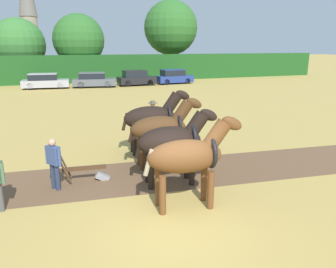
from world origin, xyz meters
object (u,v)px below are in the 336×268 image
parked_car_left (94,80)px  draft_horse_trail_left (162,128)px  tree_center_right (171,28)px  church_spire (28,7)px  draft_horse_lead_left (189,156)px  farmer_at_plow (54,161)px  tree_center (79,40)px  parked_car_center (174,77)px  parked_car_center_left (136,78)px  draft_horse_lead_right (173,141)px  parked_car_far_left (45,81)px  tree_center_left (18,45)px  plow (89,172)px  draft_horse_trail_right (153,118)px  farmer_beside_team (153,116)px

parked_car_left → draft_horse_trail_left: bearing=-81.4°
tree_center_right → draft_horse_trail_left: tree_center_right is taller
tree_center_right → church_spire: 28.64m
church_spire → draft_horse_lead_left: (6.24, -57.48, -9.05)m
farmer_at_plow → tree_center: bearing=47.6°
tree_center → parked_car_center: 12.69m
parked_car_center → church_spire: bearing=113.1°
parked_car_center_left → draft_horse_lead_right: bearing=-104.8°
tree_center_right → draft_horse_lead_right: 37.04m
draft_horse_trail_left → parked_car_far_left: draft_horse_trail_left is taller
farmer_at_plow → parked_car_center_left: parked_car_center_left is taller
tree_center_left → farmer_at_plow: (3.41, -35.09, -3.34)m
farmer_at_plow → parked_car_far_left: farmer_at_plow is taller
tree_center → parked_car_center_left: bearing=-55.9°
tree_center → church_spire: bearing=105.8°
tree_center_left → parked_car_center: tree_center_left is taller
tree_center_left → tree_center: 7.44m
tree_center_right → parked_car_center: bearing=-107.5°
parked_car_far_left → parked_car_center: (13.63, -0.17, 0.03)m
tree_center_left → church_spire: church_spire is taller
draft_horse_trail_left → church_spire: bearing=102.2°
farmer_at_plow → draft_horse_lead_right: bearing=-48.1°
parked_car_center_left → parked_car_center: parked_car_center_left is taller
tree_center → farmer_at_plow: size_ratio=4.98×
draft_horse_lead_right → parked_car_left: bearing=93.8°
draft_horse_trail_left → parked_car_center_left: 24.64m
tree_center_right → church_spire: (-18.67, 21.33, 4.03)m
draft_horse_trail_left → plow: draft_horse_trail_left is taller
church_spire → farmer_at_plow: church_spire is taller
draft_horse_trail_right → parked_car_center: draft_horse_trail_right is taller
plow → parked_car_far_left: (-1.59, 25.03, 0.40)m
farmer_at_plow → parked_car_center_left: bearing=34.7°
plow → tree_center_right: bearing=71.5°
draft_horse_lead_right → parked_car_center_left: size_ratio=0.66×
draft_horse_lead_left → farmer_at_plow: 4.12m
tree_center_right → parked_car_center: tree_center_right is taller
tree_center_left → farmer_at_plow: 35.41m
parked_car_left → parked_car_center_left: 4.49m
tree_center_right → farmer_at_plow: 37.74m
draft_horse_trail_left → plow: bearing=-162.8°
draft_horse_trail_left → farmer_beside_team: draft_horse_trail_left is taller
tree_center_right → draft_horse_trail_left: 35.51m
plow → parked_car_center_left: bearing=78.1°
draft_horse_trail_right → parked_car_center_left: 23.07m
farmer_beside_team → draft_horse_trail_right: bearing=-114.9°
parked_car_far_left → parked_car_left: bearing=-1.2°
draft_horse_trail_right → farmer_at_plow: bearing=-142.1°
church_spire → draft_horse_lead_left: bearing=-83.8°
draft_horse_trail_right → parked_car_far_left: draft_horse_trail_right is taller
church_spire → farmer_beside_team: size_ratio=11.54×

